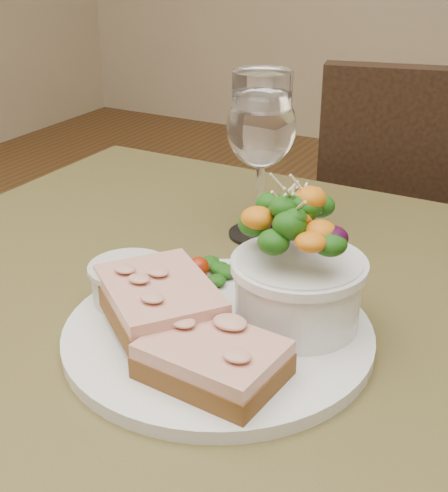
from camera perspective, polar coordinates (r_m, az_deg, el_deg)
The scene contains 9 objects.
cafe_table at distance 0.69m, azimuth -1.65°, elevation -13.52°, with size 0.80×0.80×0.75m.
chair_far at distance 1.40m, azimuth 16.41°, elevation -9.91°, with size 0.51×0.51×0.90m.
dinner_plate at distance 0.60m, azimuth -0.49°, elevation -7.30°, with size 0.27×0.27×0.01m, color white.
sandwich_front at distance 0.53m, azimuth -0.94°, elevation -9.43°, with size 0.11×0.09×0.03m.
sandwich_back at distance 0.59m, azimuth -5.40°, elevation -4.52°, with size 0.15×0.14×0.03m.
ramekin at distance 0.63m, azimuth -7.85°, elevation -2.88°, with size 0.07×0.07×0.04m.
salad_bowl at distance 0.58m, azimuth 6.28°, elevation -1.29°, with size 0.11×0.11×0.13m.
garnish at distance 0.67m, azimuth -1.15°, elevation -2.02°, with size 0.05×0.04×0.02m.
wine_glass at distance 0.75m, azimuth 3.11°, elevation 9.46°, with size 0.08×0.08×0.18m.
Camera 1 is at (0.27, -0.46, 1.08)m, focal length 50.00 mm.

